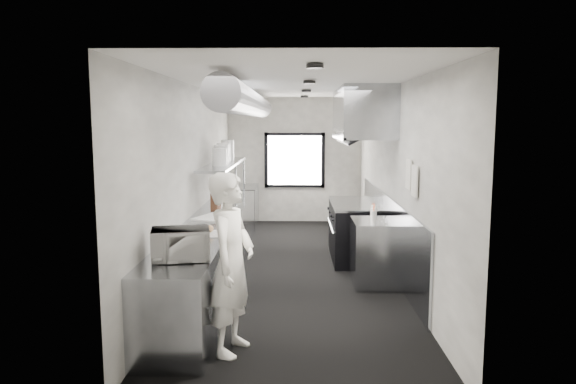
{
  "coord_description": "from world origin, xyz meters",
  "views": [
    {
      "loc": [
        0.03,
        -7.97,
        2.27
      ],
      "look_at": [
        -0.09,
        -0.2,
        1.23
      ],
      "focal_mm": 33.13,
      "sensor_mm": 36.0,
      "label": 1
    }
  ],
  "objects_px": {
    "small_plate": "(210,233)",
    "plate_stack_b": "(221,155)",
    "squeeze_bottle_c": "(374,214)",
    "bottle_station": "(376,252)",
    "squeeze_bottle_e": "(372,211)",
    "line_cook": "(231,263)",
    "exhaust_hood": "(362,114)",
    "deli_tub_a": "(164,253)",
    "cutting_board": "(215,217)",
    "knife_block": "(216,201)",
    "range": "(356,230)",
    "far_work_table": "(241,207)",
    "deli_tub_b": "(171,243)",
    "plate_stack_c": "(223,153)",
    "squeeze_bottle_a": "(374,218)",
    "plate_stack_a": "(220,157)",
    "microwave": "(181,244)",
    "squeeze_bottle_b": "(373,216)",
    "pass_shelf": "(224,165)",
    "squeeze_bottle_d": "(374,212)",
    "prep_counter": "(214,248)",
    "plate_stack_d": "(227,150)"
  },
  "relations": [
    {
      "from": "pass_shelf",
      "to": "knife_block",
      "type": "xyz_separation_m",
      "value": [
        -0.04,
        -0.76,
        -0.51
      ]
    },
    {
      "from": "small_plate",
      "to": "squeeze_bottle_e",
      "type": "bearing_deg",
      "value": 28.14
    },
    {
      "from": "squeeze_bottle_e",
      "to": "line_cook",
      "type": "bearing_deg",
      "value": -124.41
    },
    {
      "from": "exhaust_hood",
      "to": "squeeze_bottle_b",
      "type": "distance_m",
      "value": 2.1
    },
    {
      "from": "knife_block",
      "to": "squeeze_bottle_c",
      "type": "distance_m",
      "value": 2.54
    },
    {
      "from": "squeeze_bottle_b",
      "to": "squeeze_bottle_d",
      "type": "xyz_separation_m",
      "value": [
        0.06,
        0.35,
        -0.0
      ]
    },
    {
      "from": "exhaust_hood",
      "to": "squeeze_bottle_b",
      "type": "relative_size",
      "value": 11.05
    },
    {
      "from": "pass_shelf",
      "to": "deli_tub_b",
      "type": "height_order",
      "value": "pass_shelf"
    },
    {
      "from": "range",
      "to": "line_cook",
      "type": "xyz_separation_m",
      "value": [
        -1.64,
        -3.64,
        0.42
      ]
    },
    {
      "from": "line_cook",
      "to": "cutting_board",
      "type": "xyz_separation_m",
      "value": [
        -0.52,
        2.42,
        0.02
      ]
    },
    {
      "from": "line_cook",
      "to": "squeeze_bottle_e",
      "type": "bearing_deg",
      "value": -19.61
    },
    {
      "from": "far_work_table",
      "to": "deli_tub_a",
      "type": "xyz_separation_m",
      "value": [
        -0.15,
        -5.97,
        0.5
      ]
    },
    {
      "from": "plate_stack_d",
      "to": "deli_tub_a",
      "type": "bearing_deg",
      "value": -91.18
    },
    {
      "from": "pass_shelf",
      "to": "plate_stack_c",
      "type": "xyz_separation_m",
      "value": [
        -0.03,
        0.16,
        0.2
      ]
    },
    {
      "from": "cutting_board",
      "to": "plate_stack_b",
      "type": "xyz_separation_m",
      "value": [
        -0.08,
        1.27,
        0.82
      ]
    },
    {
      "from": "plate_stack_c",
      "to": "squeeze_bottle_a",
      "type": "relative_size",
      "value": 1.72
    },
    {
      "from": "squeeze_bottle_c",
      "to": "squeeze_bottle_e",
      "type": "bearing_deg",
      "value": 86.02
    },
    {
      "from": "exhaust_hood",
      "to": "knife_block",
      "type": "bearing_deg",
      "value": -168.78
    },
    {
      "from": "deli_tub_b",
      "to": "cutting_board",
      "type": "height_order",
      "value": "deli_tub_b"
    },
    {
      "from": "microwave",
      "to": "squeeze_bottle_e",
      "type": "bearing_deg",
      "value": 34.98
    },
    {
      "from": "small_plate",
      "to": "knife_block",
      "type": "xyz_separation_m",
      "value": [
        -0.2,
        1.81,
        0.12
      ]
    },
    {
      "from": "bottle_station",
      "to": "squeeze_bottle_a",
      "type": "xyz_separation_m",
      "value": [
        -0.08,
        -0.29,
        0.55
      ]
    },
    {
      "from": "squeeze_bottle_b",
      "to": "squeeze_bottle_c",
      "type": "bearing_deg",
      "value": 75.99
    },
    {
      "from": "squeeze_bottle_d",
      "to": "prep_counter",
      "type": "bearing_deg",
      "value": 179.55
    },
    {
      "from": "exhaust_hood",
      "to": "deli_tub_a",
      "type": "distance_m",
      "value": 4.45
    },
    {
      "from": "bottle_station",
      "to": "deli_tub_a",
      "type": "bearing_deg",
      "value": -139.86
    },
    {
      "from": "plate_stack_c",
      "to": "squeeze_bottle_a",
      "type": "bearing_deg",
      "value": -43.28
    },
    {
      "from": "knife_block",
      "to": "plate_stack_b",
      "type": "relative_size",
      "value": 0.82
    },
    {
      "from": "plate_stack_c",
      "to": "squeeze_bottle_d",
      "type": "bearing_deg",
      "value": -35.4
    },
    {
      "from": "squeeze_bottle_a",
      "to": "line_cook",
      "type": "bearing_deg",
      "value": -130.55
    },
    {
      "from": "exhaust_hood",
      "to": "squeeze_bottle_e",
      "type": "height_order",
      "value": "exhaust_hood"
    },
    {
      "from": "far_work_table",
      "to": "deli_tub_b",
      "type": "bearing_deg",
      "value": -91.94
    },
    {
      "from": "small_plate",
      "to": "plate_stack_b",
      "type": "distance_m",
      "value": 2.46
    },
    {
      "from": "squeeze_bottle_d",
      "to": "squeeze_bottle_c",
      "type": "bearing_deg",
      "value": -97.12
    },
    {
      "from": "plate_stack_b",
      "to": "squeeze_bottle_c",
      "type": "height_order",
      "value": "plate_stack_b"
    },
    {
      "from": "squeeze_bottle_c",
      "to": "bottle_station",
      "type": "bearing_deg",
      "value": 49.06
    },
    {
      "from": "plate_stack_a",
      "to": "microwave",
      "type": "bearing_deg",
      "value": -88.97
    },
    {
      "from": "cutting_board",
      "to": "squeeze_bottle_a",
      "type": "bearing_deg",
      "value": -12.16
    },
    {
      "from": "far_work_table",
      "to": "squeeze_bottle_a",
      "type": "relative_size",
      "value": 6.29
    },
    {
      "from": "exhaust_hood",
      "to": "squeeze_bottle_c",
      "type": "xyz_separation_m",
      "value": [
        0.01,
        -1.45,
        -1.39
      ]
    },
    {
      "from": "knife_block",
      "to": "plate_stack_a",
      "type": "distance_m",
      "value": 0.7
    },
    {
      "from": "knife_block",
      "to": "squeeze_bottle_e",
      "type": "xyz_separation_m",
      "value": [
        2.36,
        -0.65,
        -0.04
      ]
    },
    {
      "from": "cutting_board",
      "to": "squeeze_bottle_c",
      "type": "relative_size",
      "value": 3.15
    },
    {
      "from": "small_plate",
      "to": "cutting_board",
      "type": "height_order",
      "value": "cutting_board"
    },
    {
      "from": "plate_stack_a",
      "to": "plate_stack_b",
      "type": "distance_m",
      "value": 0.35
    },
    {
      "from": "cutting_board",
      "to": "plate_stack_a",
      "type": "distance_m",
      "value": 1.22
    },
    {
      "from": "exhaust_hood",
      "to": "line_cook",
      "type": "xyz_separation_m",
      "value": [
        -1.7,
        -3.64,
        -1.5
      ]
    },
    {
      "from": "range",
      "to": "squeeze_bottle_e",
      "type": "bearing_deg",
      "value": -85.08
    },
    {
      "from": "squeeze_bottle_d",
      "to": "range",
      "type": "bearing_deg",
      "value": 94.73
    },
    {
      "from": "small_plate",
      "to": "plate_stack_b",
      "type": "bearing_deg",
      "value": 94.19
    }
  ]
}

